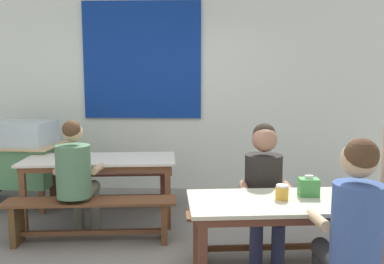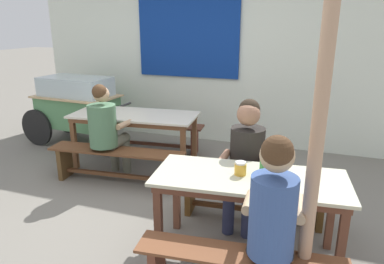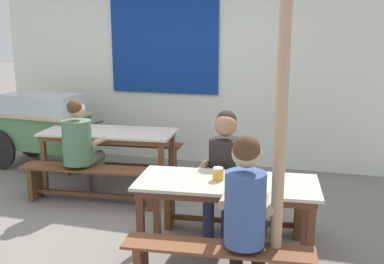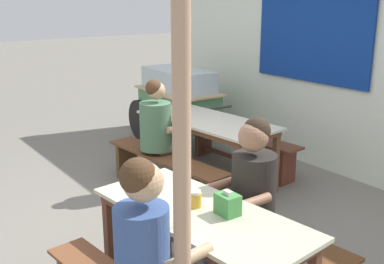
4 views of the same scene
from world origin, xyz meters
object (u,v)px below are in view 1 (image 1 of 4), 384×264
person_near_front (352,227)px  person_right_near_table (264,184)px  bench_far_back (109,183)px  bench_far_front (91,214)px  dining_table_near (292,210)px  food_cart (7,155)px  condiment_jar (282,192)px  bench_near_back (270,227)px  tissue_box (309,187)px  person_left_back_turned (76,173)px  dining_table_far (100,165)px

person_near_front → person_right_near_table: (-0.39, 1.05, -0.02)m
bench_far_back → bench_far_front: size_ratio=0.96×
bench_far_back → dining_table_near: bearing=-47.5°
bench_far_front → food_cart: (-1.41, 1.13, 0.36)m
bench_far_back → condiment_jar: size_ratio=14.91×
dining_table_near → person_near_front: person_near_front is taller
dining_table_near → bench_far_front: bearing=153.7°
bench_far_back → bench_far_front: (0.12, -1.20, 0.00)m
dining_table_near → bench_near_back: size_ratio=1.03×
food_cart → person_near_front: size_ratio=1.32×
bench_far_front → food_cart: 1.84m
bench_near_back → tissue_box: size_ratio=9.68×
person_left_back_turned → person_right_near_table: 1.84m
person_right_near_table → food_cart: bearing=154.2°
person_near_front → condiment_jar: size_ratio=11.68×
person_near_front → person_right_near_table: bearing=110.3°
dining_table_far → bench_far_back: dining_table_far is taller
condiment_jar → person_near_front: bearing=-57.7°
dining_table_far → condiment_jar: 2.31m
bench_far_front → person_left_back_turned: bearing=161.0°
bench_far_back → person_left_back_turned: bearing=-91.6°
bench_far_front → food_cart: bearing=141.3°
bench_far_front → bench_near_back: same height
dining_table_far → person_near_front: (2.10, -2.00, 0.07)m
bench_near_back → food_cart: food_cart is taller
bench_far_back → food_cart: 1.34m
bench_far_front → person_left_back_turned: (-0.15, 0.05, 0.40)m
tissue_box → person_near_front: bearing=-79.9°
person_left_back_turned → food_cart: bearing=139.4°
dining_table_near → person_right_near_table: size_ratio=1.29×
person_right_near_table → bench_near_back: bearing=42.4°
food_cart → person_right_near_table: (3.05, -1.48, 0.05)m
person_near_front → person_right_near_table: 1.12m
person_near_front → person_left_back_turned: person_near_front is taller
dining_table_near → person_near_front: bearing=-64.0°
bench_far_back → bench_near_back: bearing=-38.8°
food_cart → condiment_jar: size_ratio=15.44×
condiment_jar → food_cart: bearing=147.3°
dining_table_far → tissue_box: 2.42m
tissue_box → condiment_jar: bearing=-155.8°
bench_far_front → food_cart: size_ratio=1.01×
bench_near_back → dining_table_far: bearing=153.7°
food_cart → tissue_box: food_cart is taller
person_near_front → person_left_back_turned: 2.62m
bench_far_front → person_near_front: size_ratio=1.33×
food_cart → person_left_back_turned: person_left_back_turned is taller
bench_near_back → person_left_back_turned: 1.95m
dining_table_far → bench_far_front: bearing=-84.3°
dining_table_far → person_near_front: bearing=-43.6°
dining_table_near → bench_near_back: bearing=96.0°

